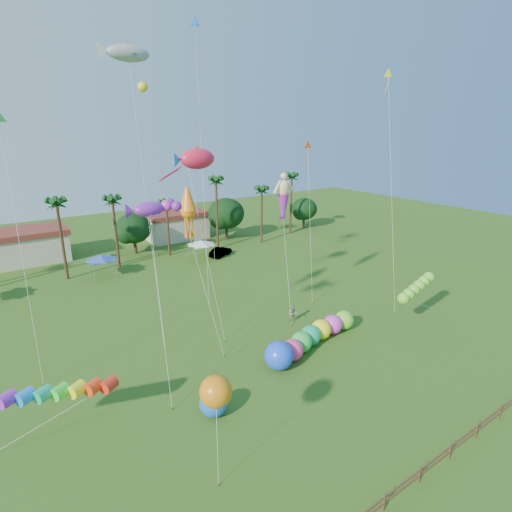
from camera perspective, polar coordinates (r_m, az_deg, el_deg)
ground at (r=29.66m, az=11.85°, el=-21.97°), size 160.00×160.00×0.00m
tree_line at (r=64.35m, az=-14.68°, el=4.19°), size 69.46×8.91×11.00m
buildings_row at (r=68.75m, az=-21.48°, el=2.42°), size 35.00×7.00×4.00m
tent_row at (r=55.08m, az=-21.10°, el=-0.35°), size 31.00×4.00×0.60m
fence at (r=26.67m, az=22.32°, el=-26.80°), size 36.12×0.12×1.00m
car_b at (r=61.45m, az=-5.09°, el=0.62°), size 4.47×3.27×1.41m
spectator_b at (r=40.94m, az=5.29°, el=-8.17°), size 1.12×1.10×1.82m
caterpillar_inflatable at (r=36.44m, az=7.53°, el=-11.58°), size 11.77×4.16×2.40m
blue_ball at (r=29.07m, az=-6.12°, el=-20.15°), size 1.92×1.92×1.92m
rainbow_tube at (r=28.52m, az=-23.56°, el=-17.61°), size 8.61×3.09×3.41m
green_worm at (r=40.44m, az=20.29°, el=-5.72°), size 10.37×2.61×4.08m
orange_ball_kite at (r=21.63m, az=-5.77°, el=-18.70°), size 2.10×2.10×6.81m
merman_kite at (r=40.90m, az=3.93°, el=7.96°), size 2.97×4.93×14.15m
fish_kite at (r=37.86m, az=-8.35°, el=13.56°), size 5.26×7.17×17.16m
shark_kite at (r=38.72m, az=-17.79°, el=25.85°), size 5.11×7.75×25.59m
squid_kite at (r=34.94m, az=-9.68°, el=6.31°), size 1.56×5.59×14.11m
lobster_kite at (r=29.34m, az=-15.03°, el=6.46°), size 4.42×6.49×14.09m
delta_kite_red at (r=44.85m, az=7.42°, el=15.00°), size 1.98×3.52×17.59m
delta_kite_yellow at (r=45.14m, az=18.40°, el=22.67°), size 1.97×5.20×24.45m
delta_kite_blue at (r=45.38m, az=-8.73°, el=29.50°), size 2.39×4.57×29.31m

